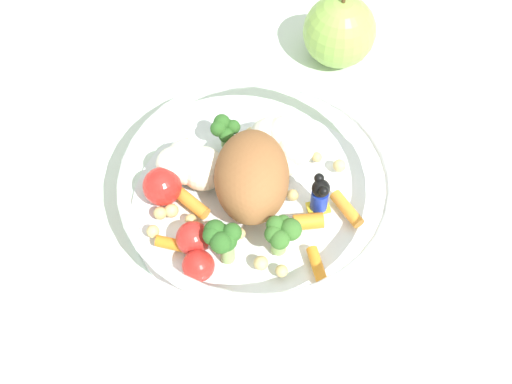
# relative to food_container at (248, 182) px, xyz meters

# --- Properties ---
(ground_plane) EXTENTS (2.40, 2.40, 0.00)m
(ground_plane) POSITION_rel_food_container_xyz_m (-0.03, -0.00, -0.03)
(ground_plane) COLOR silver
(food_container) EXTENTS (0.22, 0.22, 0.07)m
(food_container) POSITION_rel_food_container_xyz_m (0.00, 0.00, 0.00)
(food_container) COLOR white
(food_container) RESTS_ON ground_plane
(loose_apple) EXTENTS (0.07, 0.07, 0.08)m
(loose_apple) POSITION_rel_food_container_xyz_m (0.05, -0.18, 0.01)
(loose_apple) COLOR #8CB74C
(loose_apple) RESTS_ON ground_plane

